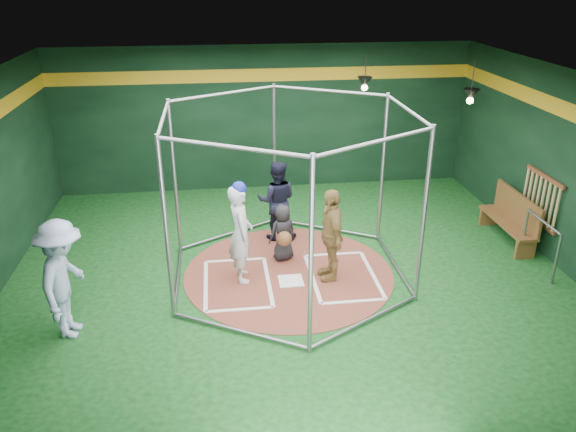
{
  "coord_description": "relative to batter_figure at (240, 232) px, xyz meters",
  "views": [
    {
      "loc": [
        -1.16,
        -8.86,
        5.1
      ],
      "look_at": [
        0.0,
        0.1,
        1.1
      ],
      "focal_mm": 35.0,
      "sensor_mm": 36.0,
      "label": 1
    }
  ],
  "objects": [
    {
      "name": "visitor_leopard",
      "position": [
        1.56,
        -0.15,
        -0.07
      ],
      "size": [
        0.47,
        1.01,
        1.68
      ],
      "primitive_type": "imported",
      "rotation": [
        0.0,
        0.0,
        -1.51
      ],
      "color": "tan",
      "rests_on": "clay_disc"
    },
    {
      "name": "room_shell",
      "position": [
        0.85,
        0.08,
        0.83
      ],
      "size": [
        10.1,
        9.1,
        3.53
      ],
      "color": "#0D3A11",
      "rests_on": "ground"
    },
    {
      "name": "pendant_lamp_far",
      "position": [
        4.85,
        2.08,
        1.81
      ],
      "size": [
        0.34,
        0.34,
        0.9
      ],
      "color": "black",
      "rests_on": "room_shell"
    },
    {
      "name": "umpire",
      "position": [
        0.81,
        1.56,
        -0.09
      ],
      "size": [
        0.89,
        0.74,
        1.65
      ],
      "primitive_type": "imported",
      "rotation": [
        0.0,
        0.0,
        2.99
      ],
      "color": "black",
      "rests_on": "clay_disc"
    },
    {
      "name": "home_plate",
      "position": [
        0.85,
        -0.22,
        -0.91
      ],
      "size": [
        0.43,
        0.43,
        0.01
      ],
      "primitive_type": "cube",
      "color": "white",
      "rests_on": "clay_disc"
    },
    {
      "name": "bystander_blue",
      "position": [
        -2.65,
        -1.3,
        0.0
      ],
      "size": [
        0.8,
        1.26,
        1.86
      ],
      "primitive_type": "imported",
      "rotation": [
        0.0,
        0.0,
        1.48
      ],
      "color": "#A5B6DA",
      "rests_on": "ground"
    },
    {
      "name": "batter_box_right",
      "position": [
        1.8,
        -0.17,
        -0.91
      ],
      "size": [
        1.17,
        1.77,
        0.01
      ],
      "color": "white",
      "rests_on": "clay_disc"
    },
    {
      "name": "batter_figure",
      "position": [
        0.0,
        0.0,
        0.0
      ],
      "size": [
        0.49,
        0.69,
        1.84
      ],
      "color": "silver",
      "rests_on": "clay_disc"
    },
    {
      "name": "catcher_figure",
      "position": [
        0.81,
        0.62,
        -0.37
      ],
      "size": [
        0.63,
        0.65,
        1.1
      ],
      "color": "black",
      "rests_on": "clay_disc"
    },
    {
      "name": "steel_railing",
      "position": [
        5.4,
        -0.34,
        -0.28
      ],
      "size": [
        0.05,
        1.13,
        0.97
      ],
      "color": "gray",
      "rests_on": "ground"
    },
    {
      "name": "pendant_lamp_near",
      "position": [
        3.05,
        3.68,
        1.81
      ],
      "size": [
        0.34,
        0.34,
        0.9
      ],
      "color": "black",
      "rests_on": "room_shell"
    },
    {
      "name": "batter_box_left",
      "position": [
        -0.1,
        -0.17,
        -0.91
      ],
      "size": [
        1.17,
        1.77,
        0.01
      ],
      "color": "white",
      "rests_on": "clay_disc"
    },
    {
      "name": "clay_disc",
      "position": [
        0.85,
        0.08,
        -0.92
      ],
      "size": [
        3.8,
        3.8,
        0.01
      ],
      "primitive_type": "cylinder",
      "color": "brown",
      "rests_on": "ground"
    },
    {
      "name": "batting_cage",
      "position": [
        0.85,
        0.08,
        0.57
      ],
      "size": [
        4.05,
        4.67,
        3.0
      ],
      "color": "gray",
      "rests_on": "ground"
    },
    {
      "name": "bat_rack",
      "position": [
        5.78,
        0.48,
        0.12
      ],
      "size": [
        0.07,
        1.25,
        0.98
      ],
      "color": "brown",
      "rests_on": "room_shell"
    },
    {
      "name": "dugout_bench",
      "position": [
        5.48,
        0.85,
        -0.41
      ],
      "size": [
        0.41,
        1.74,
        1.02
      ],
      "color": "brown",
      "rests_on": "ground"
    }
  ]
}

